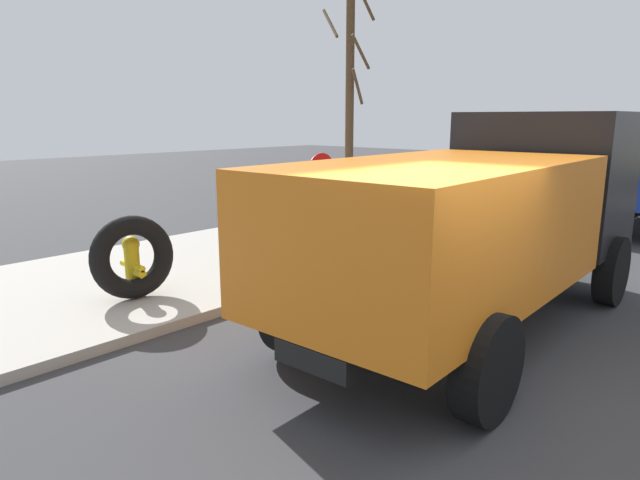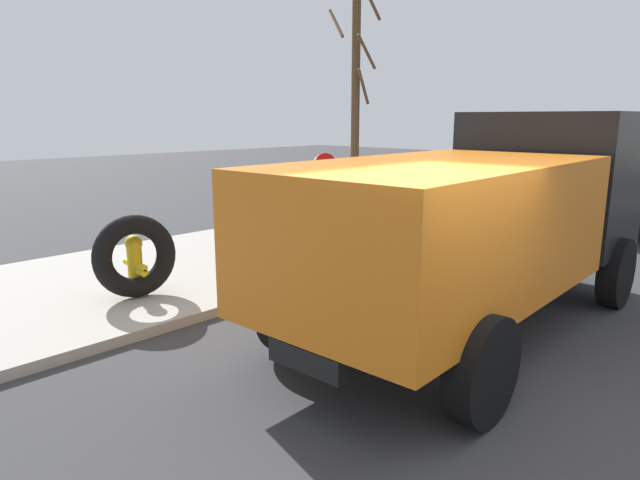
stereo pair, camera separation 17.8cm
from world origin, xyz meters
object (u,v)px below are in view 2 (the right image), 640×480
at_px(loose_tire, 135,256).
at_px(stop_sign, 324,188).
at_px(dump_truck_orange, 484,213).
at_px(fire_hydrant, 135,262).
at_px(bare_tree, 355,111).

relative_size(loose_tire, stop_sign, 0.61).
bearing_deg(dump_truck_orange, loose_tire, 125.38).
bearing_deg(dump_truck_orange, fire_hydrant, 123.18).
relative_size(fire_hydrant, dump_truck_orange, 0.13).
xyz_separation_m(dump_truck_orange, bare_tree, (3.32, 5.18, 1.45)).
relative_size(loose_tire, dump_truck_orange, 0.18).
distance_m(loose_tire, stop_sign, 3.62).
height_order(stop_sign, dump_truck_orange, dump_truck_orange).
bearing_deg(bare_tree, fire_hydrant, -173.45).
distance_m(stop_sign, dump_truck_orange, 3.49).
xyz_separation_m(fire_hydrant, stop_sign, (3.34, -1.00, 0.97)).
bearing_deg(fire_hydrant, dump_truck_orange, -56.82).
bearing_deg(loose_tire, fire_hydrant, 63.22).
bearing_deg(fire_hydrant, bare_tree, 6.55).
xyz_separation_m(fire_hydrant, bare_tree, (6.24, 0.72, 2.41)).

